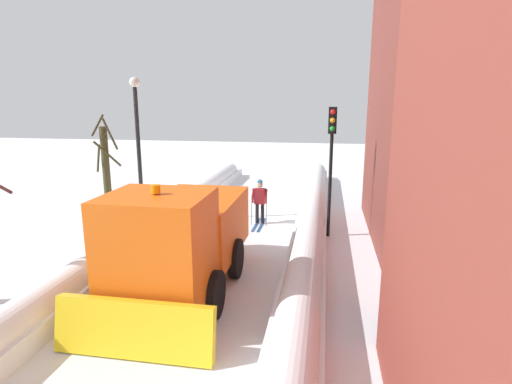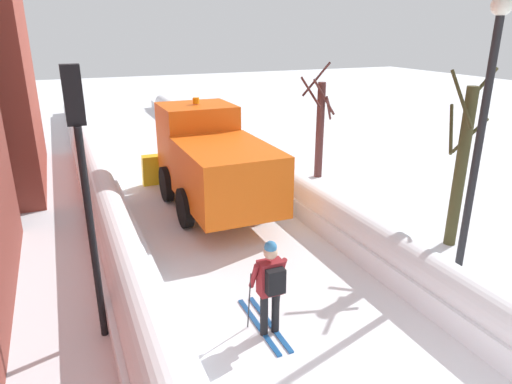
% 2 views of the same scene
% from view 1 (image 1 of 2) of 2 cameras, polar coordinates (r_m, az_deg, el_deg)
% --- Properties ---
extents(ground_plane, '(80.00, 80.00, 0.00)m').
position_cam_1_polar(ground_plane, '(9.84, -11.11, -17.00)').
color(ground_plane, white).
extents(snowbank_left, '(1.10, 36.00, 1.06)m').
position_cam_1_polar(snowbank_left, '(9.08, 6.09, -16.16)').
color(snowbank_left, white).
rests_on(snowbank_left, ground).
extents(snowbank_right, '(1.10, 36.00, 0.94)m').
position_cam_1_polar(snowbank_right, '(10.90, -25.34, -12.69)').
color(snowbank_right, white).
rests_on(snowbank_right, ground).
extents(plow_truck, '(3.20, 5.98, 3.12)m').
position_cam_1_polar(plow_truck, '(10.45, -10.47, -6.28)').
color(plow_truck, orange).
rests_on(plow_truck, ground).
extents(skier, '(0.62, 1.80, 1.81)m').
position_cam_1_polar(skier, '(16.17, 0.55, -1.02)').
color(skier, black).
rests_on(skier, ground).
extents(traffic_light_pole, '(0.28, 0.42, 4.64)m').
position_cam_1_polar(traffic_light_pole, '(14.37, 10.55, 6.11)').
color(traffic_light_pole, black).
rests_on(traffic_light_pole, ground).
extents(street_lamp, '(0.40, 0.40, 5.73)m').
position_cam_1_polar(street_lamp, '(16.86, -16.30, 7.95)').
color(street_lamp, black).
rests_on(street_lamp, ground).
extents(bare_tree_near, '(0.97, 1.06, 4.35)m').
position_cam_1_polar(bare_tree_near, '(16.46, -20.26, 2.27)').
color(bare_tree_near, '#3C391F').
rests_on(bare_tree_near, ground).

